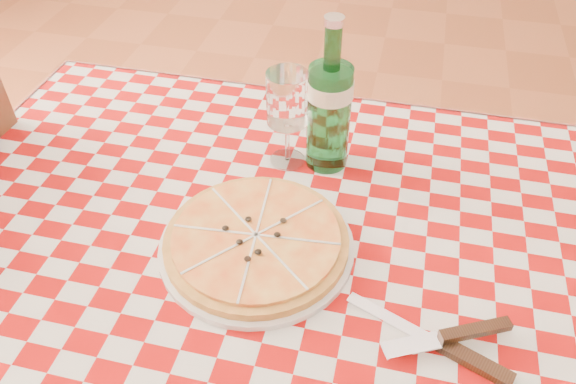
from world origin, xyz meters
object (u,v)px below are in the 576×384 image
object	(u,v)px
water_bottle	(330,96)
wine_glass	(287,120)
dining_table	(291,285)
pizza_plate	(256,240)

from	to	relation	value
water_bottle	wine_glass	world-z (taller)	water_bottle
dining_table	wine_glass	xyz separation A→B (m)	(-0.06, 0.21, 0.19)
pizza_plate	water_bottle	size ratio (longest dim) A/B	1.08
pizza_plate	water_bottle	xyz separation A→B (m)	(0.07, 0.24, 0.12)
dining_table	water_bottle	size ratio (longest dim) A/B	4.21
water_bottle	pizza_plate	bearing A→B (deg)	-105.63
pizza_plate	wine_glass	xyz separation A→B (m)	(-0.00, 0.22, 0.07)
dining_table	pizza_plate	size ratio (longest dim) A/B	3.90
dining_table	wine_glass	world-z (taller)	wine_glass
pizza_plate	wine_glass	bearing A→B (deg)	90.92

